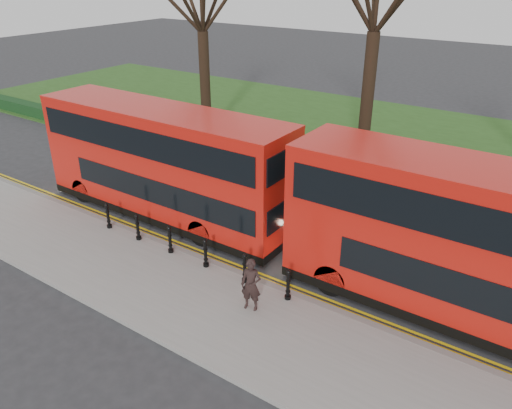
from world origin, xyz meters
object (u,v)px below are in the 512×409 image
Objects in this scene: bollard_row at (187,247)px; bus_rear at (491,252)px; bus_lead at (164,164)px; pedestrian at (251,285)px.

bollard_row is 0.70× the size of bus_rear.
bus_rear reaches higher than bus_lead.
bollard_row is at bearing 147.69° from pedestrian.
pedestrian is (-5.73, -3.40, -1.38)m from bus_rear.
bollard_row is 9.62m from bus_rear.
bus_lead is at bearing 143.66° from bollard_row.
bus_lead is 0.96× the size of bus_rear.
pedestrian is at bearing -27.01° from bus_lead.
bus_lead is (-3.21, 2.36, 1.63)m from bollard_row.
bus_rear reaches higher than pedestrian.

